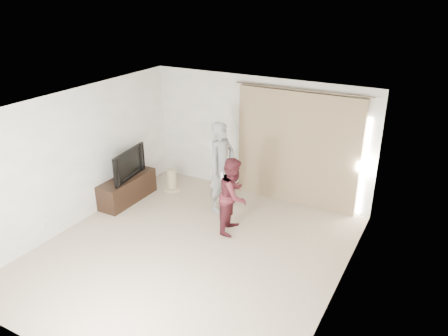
{
  "coord_description": "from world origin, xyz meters",
  "views": [
    {
      "loc": [
        3.6,
        -5.38,
        4.35
      ],
      "look_at": [
        0.01,
        1.2,
        1.16
      ],
      "focal_mm": 35.0,
      "sensor_mm": 36.0,
      "label": 1
    }
  ],
  "objects": [
    {
      "name": "tv_console",
      "position": [
        -2.27,
        1.03,
        0.27
      ],
      "size": [
        0.49,
        1.4,
        0.54
      ],
      "primitive_type": "cube",
      "color": "black",
      "rests_on": "ground"
    },
    {
      "name": "ceiling",
      "position": [
        0.0,
        0.0,
        2.6
      ],
      "size": [
        5.0,
        5.5,
        0.01
      ],
      "primitive_type": "cube",
      "color": "silver",
      "rests_on": "wall_back"
    },
    {
      "name": "floor",
      "position": [
        0.0,
        0.0,
        0.0
      ],
      "size": [
        5.5,
        5.5,
        0.0
      ],
      "primitive_type": "plane",
      "color": "#C1AE90",
      "rests_on": "ground"
    },
    {
      "name": "curtain",
      "position": [
        0.91,
        2.68,
        1.2
      ],
      "size": [
        2.8,
        0.11,
        2.46
      ],
      "color": "#95845B",
      "rests_on": "ground"
    },
    {
      "name": "wall_back",
      "position": [
        0.0,
        2.75,
        1.3
      ],
      "size": [
        5.0,
        0.04,
        2.6
      ],
      "primitive_type": "cube",
      "color": "white",
      "rests_on": "ground"
    },
    {
      "name": "wall_left",
      "position": [
        -2.5,
        -0.0,
        1.3
      ],
      "size": [
        0.04,
        5.5,
        2.6
      ],
      "color": "white",
      "rests_on": "ground"
    },
    {
      "name": "person_woman",
      "position": [
        0.3,
        1.03,
        0.73
      ],
      "size": [
        0.65,
        0.79,
        1.47
      ],
      "color": "#531C24",
      "rests_on": "ground"
    },
    {
      "name": "tv",
      "position": [
        -2.27,
        1.03,
        0.86
      ],
      "size": [
        0.29,
        1.11,
        0.63
      ],
      "primitive_type": "imported",
      "rotation": [
        0.0,
        0.0,
        1.7
      ],
      "color": "black",
      "rests_on": "tv_console"
    },
    {
      "name": "person_man",
      "position": [
        -0.3,
        1.67,
        0.94
      ],
      "size": [
        0.56,
        0.75,
        1.87
      ],
      "color": "gray",
      "rests_on": "ground"
    },
    {
      "name": "scratching_post",
      "position": [
        -1.71,
        1.9,
        0.21
      ],
      "size": [
        0.38,
        0.38,
        0.51
      ],
      "color": "tan",
      "rests_on": "ground"
    }
  ]
}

